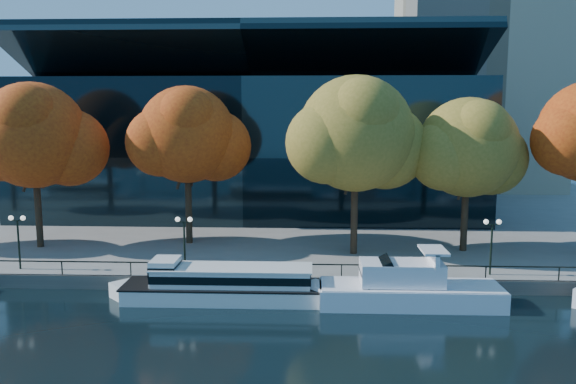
{
  "coord_description": "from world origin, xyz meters",
  "views": [
    {
      "loc": [
        2.85,
        -35.03,
        12.63
      ],
      "look_at": [
        1.04,
        8.0,
        6.39
      ],
      "focal_mm": 35.0,
      "sensor_mm": 36.0,
      "label": 1
    }
  ],
  "objects_px": {
    "cruiser_near": "(402,288)",
    "tree_1": "(35,138)",
    "tree_3": "(358,136)",
    "tree_4": "(470,150)",
    "lamp_1": "(184,231)",
    "tour_boat": "(220,283)",
    "lamp_0": "(18,230)",
    "lamp_2": "(492,234)",
    "tree_2": "(189,137)"
  },
  "relations": [
    {
      "from": "tree_1",
      "to": "lamp_1",
      "type": "xyz_separation_m",
      "value": [
        13.98,
        -6.78,
        -6.43
      ]
    },
    {
      "from": "tree_3",
      "to": "lamp_0",
      "type": "height_order",
      "value": "tree_3"
    },
    {
      "from": "cruiser_near",
      "to": "tree_1",
      "type": "height_order",
      "value": "tree_1"
    },
    {
      "from": "tree_4",
      "to": "lamp_0",
      "type": "distance_m",
      "value": 35.66
    },
    {
      "from": "lamp_0",
      "to": "lamp_2",
      "type": "bearing_deg",
      "value": 0.0
    },
    {
      "from": "lamp_0",
      "to": "lamp_1",
      "type": "distance_m",
      "value": 12.35
    },
    {
      "from": "cruiser_near",
      "to": "tree_3",
      "type": "relative_size",
      "value": 0.91
    },
    {
      "from": "cruiser_near",
      "to": "lamp_2",
      "type": "bearing_deg",
      "value": 29.59
    },
    {
      "from": "tour_boat",
      "to": "lamp_2",
      "type": "distance_m",
      "value": 19.44
    },
    {
      "from": "lamp_1",
      "to": "lamp_2",
      "type": "height_order",
      "value": "same"
    },
    {
      "from": "tour_boat",
      "to": "lamp_2",
      "type": "bearing_deg",
      "value": 10.32
    },
    {
      "from": "tree_2",
      "to": "lamp_0",
      "type": "height_order",
      "value": "tree_2"
    },
    {
      "from": "tree_3",
      "to": "lamp_1",
      "type": "relative_size",
      "value": 3.59
    },
    {
      "from": "cruiser_near",
      "to": "lamp_1",
      "type": "distance_m",
      "value": 15.93
    },
    {
      "from": "tour_boat",
      "to": "tree_1",
      "type": "bearing_deg",
      "value": 149.14
    },
    {
      "from": "tree_1",
      "to": "tree_2",
      "type": "xyz_separation_m",
      "value": [
        12.56,
        2.01,
        0.0
      ]
    },
    {
      "from": "tree_2",
      "to": "lamp_0",
      "type": "distance_m",
      "value": 15.43
    },
    {
      "from": "tree_4",
      "to": "lamp_1",
      "type": "distance_m",
      "value": 23.9
    },
    {
      "from": "cruiser_near",
      "to": "lamp_0",
      "type": "bearing_deg",
      "value": 171.94
    },
    {
      "from": "cruiser_near",
      "to": "tree_3",
      "type": "bearing_deg",
      "value": 103.39
    },
    {
      "from": "tour_boat",
      "to": "tree_2",
      "type": "height_order",
      "value": "tree_2"
    },
    {
      "from": "lamp_2",
      "to": "lamp_0",
      "type": "bearing_deg",
      "value": 180.0
    },
    {
      "from": "lamp_0",
      "to": "lamp_1",
      "type": "relative_size",
      "value": 1.0
    },
    {
      "from": "tour_boat",
      "to": "lamp_0",
      "type": "xyz_separation_m",
      "value": [
        -15.49,
        3.45,
        2.78
      ]
    },
    {
      "from": "cruiser_near",
      "to": "tree_3",
      "type": "distance_m",
      "value": 13.6
    },
    {
      "from": "tree_1",
      "to": "lamp_1",
      "type": "relative_size",
      "value": 3.49
    },
    {
      "from": "lamp_2",
      "to": "tree_3",
      "type": "bearing_deg",
      "value": 148.45
    },
    {
      "from": "cruiser_near",
      "to": "tour_boat",
      "type": "bearing_deg",
      "value": 177.83
    },
    {
      "from": "tree_4",
      "to": "lamp_0",
      "type": "xyz_separation_m",
      "value": [
        -34.54,
        -6.98,
        -5.5
      ]
    },
    {
      "from": "tree_1",
      "to": "tree_3",
      "type": "distance_m",
      "value": 26.94
    },
    {
      "from": "tree_2",
      "to": "lamp_0",
      "type": "relative_size",
      "value": 3.43
    },
    {
      "from": "cruiser_near",
      "to": "tree_2",
      "type": "distance_m",
      "value": 22.86
    },
    {
      "from": "tree_3",
      "to": "lamp_1",
      "type": "height_order",
      "value": "tree_3"
    },
    {
      "from": "tree_3",
      "to": "lamp_1",
      "type": "distance_m",
      "value": 15.58
    },
    {
      "from": "tree_4",
      "to": "lamp_2",
      "type": "height_order",
      "value": "tree_4"
    },
    {
      "from": "tour_boat",
      "to": "lamp_0",
      "type": "height_order",
      "value": "lamp_0"
    },
    {
      "from": "tree_2",
      "to": "tour_boat",
      "type": "bearing_deg",
      "value": -69.56
    },
    {
      "from": "cruiser_near",
      "to": "tree_4",
      "type": "distance_m",
      "value": 15.37
    },
    {
      "from": "cruiser_near",
      "to": "lamp_2",
      "type": "xyz_separation_m",
      "value": [
        6.87,
        3.9,
        2.8
      ]
    },
    {
      "from": "tree_1",
      "to": "tree_3",
      "type": "bearing_deg",
      "value": -2.5
    },
    {
      "from": "tree_2",
      "to": "tree_3",
      "type": "xyz_separation_m",
      "value": [
        14.35,
        -3.19,
        0.22
      ]
    },
    {
      "from": "lamp_0",
      "to": "tree_4",
      "type": "bearing_deg",
      "value": 11.42
    },
    {
      "from": "cruiser_near",
      "to": "tree_1",
      "type": "bearing_deg",
      "value": 159.88
    },
    {
      "from": "tree_4",
      "to": "lamp_0",
      "type": "height_order",
      "value": "tree_4"
    },
    {
      "from": "tree_4",
      "to": "tree_1",
      "type": "bearing_deg",
      "value": -179.7
    },
    {
      "from": "tree_4",
      "to": "lamp_2",
      "type": "bearing_deg",
      "value": -90.98
    },
    {
      "from": "tree_1",
      "to": "cruiser_near",
      "type": "bearing_deg",
      "value": -20.12
    },
    {
      "from": "tree_4",
      "to": "lamp_2",
      "type": "xyz_separation_m",
      "value": [
        -0.12,
        -6.98,
        -5.5
      ]
    },
    {
      "from": "tree_2",
      "to": "tree_4",
      "type": "bearing_deg",
      "value": -4.41
    },
    {
      "from": "tree_2",
      "to": "tree_3",
      "type": "relative_size",
      "value": 0.95
    }
  ]
}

